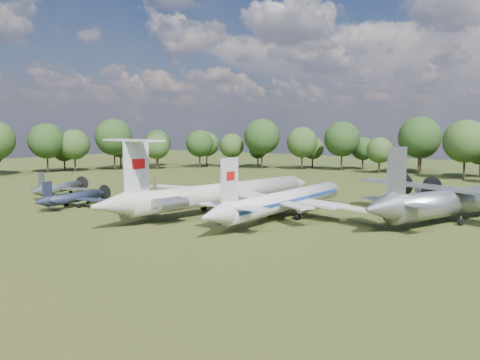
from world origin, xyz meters
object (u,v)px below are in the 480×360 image
Objects in this scene: il62_airliner at (223,197)px; person_on_il62 at (155,183)px; an12_transport at (450,206)px; tu104_jet at (287,204)px; small_prop_west at (74,200)px; small_prop_northwest at (60,190)px.

il62_airliner is 24.18× the size of person_on_il62.
person_on_il62 is at bearing -122.57° from an12_transport.
an12_transport is at bearing 27.28° from tu104_jet.
il62_airliner is 2.81× the size of small_prop_west.
tu104_jet is at bearing -131.96° from person_on_il62.
tu104_jet is 35.20m from small_prop_west.
tu104_jet is at bearing 12.41° from small_prop_west.
tu104_jet is 2.34× the size of small_prop_northwest.
tu104_jet reaches higher than small_prop_west.
person_on_il62 reaches higher than tu104_jet.
tu104_jet is 46.28m from small_prop_northwest.
person_on_il62 is at bearing -90.00° from il62_airliner.
an12_transport is 2.07× the size of small_prop_northwest.
il62_airliner is at bearing -99.89° from person_on_il62.
il62_airliner is at bearing -14.11° from small_prop_northwest.
person_on_il62 is at bearing -12.18° from small_prop_west.
tu104_jet is at bearing -13.99° from small_prop_northwest.
il62_airliner reaches higher than tu104_jet.
il62_airliner is at bearing 17.58° from small_prop_west.
small_prop_northwest is 34.21m from person_on_il62.
small_prop_west is (-52.59, -23.23, -1.11)m from an12_transport.
person_on_il62 reaches higher than small_prop_west.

